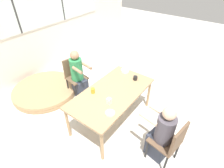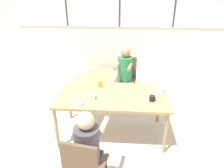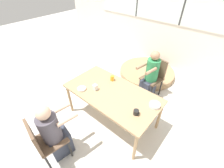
# 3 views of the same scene
# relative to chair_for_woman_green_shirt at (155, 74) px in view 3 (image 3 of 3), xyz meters

# --- Properties ---
(ground_plane) EXTENTS (16.00, 16.00, 0.00)m
(ground_plane) POSITION_rel_chair_for_woman_green_shirt_xyz_m (-0.20, -1.22, -0.52)
(ground_plane) COLOR beige
(wall_back_with_windows) EXTENTS (8.40, 0.08, 2.80)m
(wall_back_with_windows) POSITION_rel_chair_for_woman_green_shirt_xyz_m (-0.20, 1.44, 0.89)
(wall_back_with_windows) COLOR silver
(wall_back_with_windows) RESTS_ON ground_plane
(dining_table) EXTENTS (1.65, 0.87, 0.71)m
(dining_table) POSITION_rel_chair_for_woman_green_shirt_xyz_m (-0.20, -1.22, 0.13)
(dining_table) COLOR tan
(dining_table) RESTS_ON ground_plane
(chair_for_woman_green_shirt) EXTENTS (0.46, 0.46, 0.87)m
(chair_for_woman_green_shirt) POSITION_rel_chair_for_woman_green_shirt_xyz_m (0.00, 0.00, 0.00)
(chair_for_woman_green_shirt) COLOR brown
(chair_for_woman_green_shirt) RESTS_ON ground_plane
(chair_for_man_blue_shirt) EXTENTS (0.46, 0.46, 0.87)m
(chair_for_man_blue_shirt) POSITION_rel_chair_for_woman_green_shirt_xyz_m (-0.41, -2.44, 0.00)
(chair_for_man_blue_shirt) COLOR brown
(chair_for_man_blue_shirt) RESTS_ON ground_plane
(person_woman_green_shirt) EXTENTS (0.35, 0.53, 1.12)m
(person_woman_green_shirt) POSITION_rel_chair_for_woman_green_shirt_xyz_m (-0.03, -0.16, -0.01)
(person_woman_green_shirt) COLOR #333847
(person_woman_green_shirt) RESTS_ON ground_plane
(person_man_blue_shirt) EXTENTS (0.35, 0.53, 1.09)m
(person_man_blue_shirt) POSITION_rel_chair_for_woman_green_shirt_xyz_m (-0.39, -2.28, -0.02)
(person_man_blue_shirt) COLOR #333847
(person_man_blue_shirt) RESTS_ON ground_plane
(coffee_mug) EXTENTS (0.09, 0.08, 0.08)m
(coffee_mug) POSITION_rel_chair_for_woman_green_shirt_xyz_m (0.38, -1.36, 0.23)
(coffee_mug) COLOR black
(coffee_mug) RESTS_ON dining_table
(juice_glass) EXTENTS (0.07, 0.07, 0.10)m
(juice_glass) POSITION_rel_chair_for_woman_green_shirt_xyz_m (-0.42, -0.96, 0.23)
(juice_glass) COLOR gold
(juice_glass) RESTS_ON dining_table
(milk_carton_small) EXTENTS (0.07, 0.07, 0.10)m
(milk_carton_small) POSITION_rel_chair_for_woman_green_shirt_xyz_m (-0.47, -1.36, 0.24)
(milk_carton_small) COLOR silver
(milk_carton_small) RESTS_ON dining_table
(bowl_white_shallow) EXTENTS (0.17, 0.17, 0.05)m
(bowl_white_shallow) POSITION_rel_chair_for_woman_green_shirt_xyz_m (0.51, -1.04, 0.21)
(bowl_white_shallow) COLOR white
(bowl_white_shallow) RESTS_ON dining_table
(bowl_cereal) EXTENTS (0.15, 0.15, 0.03)m
(bowl_cereal) POSITION_rel_chair_for_woman_green_shirt_xyz_m (-0.65, -1.51, 0.20)
(bowl_cereal) COLOR silver
(bowl_cereal) RESTS_ON dining_table
(folded_table_stack) EXTENTS (1.48, 1.48, 0.15)m
(folded_table_stack) POSITION_rel_chair_for_woman_green_shirt_xyz_m (-0.47, 0.58, -0.45)
(folded_table_stack) COLOR tan
(folded_table_stack) RESTS_ON ground_plane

